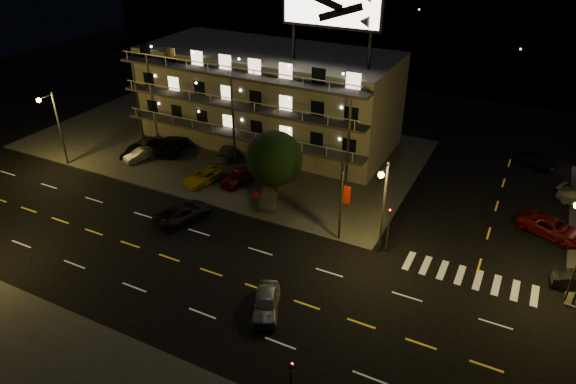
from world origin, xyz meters
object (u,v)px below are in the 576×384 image
at_px(tree, 274,160).
at_px(lot_car_2, 204,176).
at_px(road_car_west, 184,213).
at_px(lot_car_7, 227,151).
at_px(road_car_east, 267,303).
at_px(lot_car_4, 269,196).

xyz_separation_m(tree, lot_car_2, (-7.77, -0.38, -3.36)).
bearing_deg(road_car_west, lot_car_2, -49.17).
xyz_separation_m(lot_car_7, road_car_east, (15.53, -19.23, -0.08)).
bearing_deg(lot_car_4, road_car_west, -156.64).
xyz_separation_m(road_car_east, road_car_west, (-12.09, 6.85, 0.01)).
bearing_deg(tree, lot_car_2, -177.19).
relative_size(tree, lot_car_4, 1.65).
xyz_separation_m(tree, lot_car_4, (-0.12, -0.93, -3.28)).
height_order(lot_car_2, road_car_east, road_car_east).
bearing_deg(road_car_east, road_car_west, 126.88).
relative_size(tree, lot_car_2, 1.51).
relative_size(lot_car_2, lot_car_4, 1.09).
xyz_separation_m(tree, road_car_west, (-5.43, -6.74, -3.40)).
relative_size(lot_car_7, road_car_east, 1.05).
distance_m(lot_car_4, road_car_east, 14.36).
height_order(road_car_east, road_car_west, road_car_west).
height_order(lot_car_2, road_car_west, road_car_west).
height_order(tree, lot_car_2, tree).
bearing_deg(lot_car_7, tree, 133.45).
distance_m(lot_car_2, lot_car_4, 7.67).
distance_m(lot_car_4, lot_car_7, 10.94).
xyz_separation_m(lot_car_7, road_car_west, (3.44, -12.38, -0.07)).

